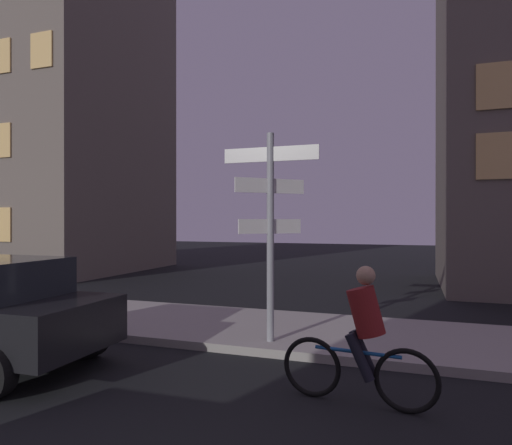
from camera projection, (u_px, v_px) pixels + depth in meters
sidewalk_kerb at (305, 332)px, 8.29m from camera, size 40.00×2.98×0.14m
signpost at (270, 218)px, 7.44m from camera, size 1.63×0.92×3.44m
cyclist at (361, 341)px, 5.18m from camera, size 1.81×0.37×1.61m
building_left_block at (43, 102)px, 19.95m from camera, size 9.10×7.58×14.80m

